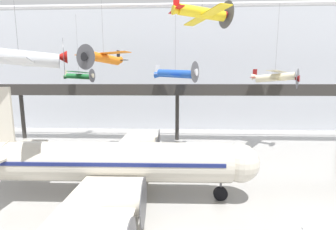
% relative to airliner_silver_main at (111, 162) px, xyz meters
% --- Properties ---
extents(hangar_back_wall, '(140.00, 3.00, 27.06)m').
position_rel_airliner_silver_main_xyz_m(hangar_back_wall, '(6.01, 33.93, 9.92)').
color(hangar_back_wall, silver).
rests_on(hangar_back_wall, ground).
extents(mezzanine_walkway, '(110.00, 3.20, 10.60)m').
position_rel_airliner_silver_main_xyz_m(mezzanine_walkway, '(6.01, 21.60, 5.30)').
color(mezzanine_walkway, '#2D2B28').
rests_on(mezzanine_walkway, ground).
extents(ceiling_truss_beam, '(120.00, 0.60, 0.60)m').
position_rel_airliner_silver_main_xyz_m(ceiling_truss_beam, '(6.01, 19.93, 20.07)').
color(ceiling_truss_beam, silver).
extents(airliner_silver_main, '(27.49, 31.16, 10.49)m').
position_rel_airliner_silver_main_xyz_m(airliner_silver_main, '(0.00, 0.00, 0.00)').
color(airliner_silver_main, beige).
rests_on(airliner_silver_main, ground).
extents(suspended_plane_orange_highwing, '(8.87, 7.74, 10.71)m').
position_rel_airliner_silver_main_xyz_m(suspended_plane_orange_highwing, '(-4.39, 12.52, 10.72)').
color(suspended_plane_orange_highwing, orange).
extents(suspended_plane_cream_biplane, '(7.40, 8.05, 13.21)m').
position_rel_airliner_silver_main_xyz_m(suspended_plane_cream_biplane, '(21.89, 18.12, 8.13)').
color(suspended_plane_cream_biplane, beige).
extents(suspended_plane_silver_racer, '(8.20, 9.29, 11.62)m').
position_rel_airliner_silver_main_xyz_m(suspended_plane_silver_racer, '(-7.76, -0.13, 9.38)').
color(suspended_plane_silver_racer, silver).
extents(suspended_plane_blue_trainer, '(7.99, 9.07, 12.28)m').
position_rel_airliner_silver_main_xyz_m(suspended_plane_blue_trainer, '(5.67, 17.77, 8.67)').
color(suspended_plane_blue_trainer, '#1E4CAD').
extents(suspended_plane_yellow_lowwing, '(6.76, 7.79, 6.68)m').
position_rel_airliner_silver_main_xyz_m(suspended_plane_yellow_lowwing, '(8.55, 5.04, 14.38)').
color(suspended_plane_yellow_lowwing, yellow).
extents(suspended_plane_green_biplane, '(5.82, 7.13, 12.20)m').
position_rel_airliner_silver_main_xyz_m(suspended_plane_green_biplane, '(-12.44, 22.40, 8.48)').
color(suspended_plane_green_biplane, '#1E6B33').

